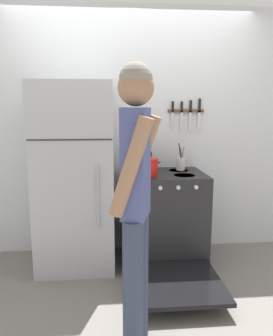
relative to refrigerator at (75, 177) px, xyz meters
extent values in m
plane|color=slate|center=(0.55, 0.34, -0.88)|extent=(14.00, 14.00, 0.00)
cube|color=silver|center=(0.55, 0.37, 0.40)|extent=(10.00, 0.06, 2.55)
cube|color=#B7BABF|center=(0.00, 0.00, 0.00)|extent=(0.72, 0.67, 1.76)
cube|color=#2D2D2D|center=(0.00, -0.34, 0.39)|extent=(0.71, 0.01, 0.01)
cylinder|color=#B2B5BA|center=(0.22, -0.35, -0.11)|extent=(0.02, 0.02, 0.56)
cube|color=#232326|center=(0.85, 0.02, -0.43)|extent=(0.81, 0.64, 0.90)
cube|color=black|center=(0.85, 0.02, 0.01)|extent=(0.79, 0.62, 0.02)
cube|color=black|center=(0.85, -0.27, -0.44)|extent=(0.71, 0.05, 0.68)
cylinder|color=black|center=(0.67, -0.11, 0.02)|extent=(0.20, 0.20, 0.01)
cylinder|color=black|center=(1.04, -0.11, 0.02)|extent=(0.20, 0.20, 0.01)
cylinder|color=black|center=(0.67, 0.15, 0.02)|extent=(0.20, 0.20, 0.01)
cylinder|color=black|center=(1.04, 0.15, 0.02)|extent=(0.20, 0.20, 0.01)
cylinder|color=silver|center=(0.61, -0.31, -0.05)|extent=(0.04, 0.02, 0.04)
cylinder|color=silver|center=(0.77, -0.31, -0.05)|extent=(0.04, 0.02, 0.04)
cylinder|color=silver|center=(0.93, -0.31, -0.05)|extent=(0.04, 0.02, 0.04)
cylinder|color=silver|center=(1.10, -0.31, -0.05)|extent=(0.04, 0.02, 0.04)
cube|color=black|center=(0.85, -0.66, -0.76)|extent=(0.75, 0.72, 0.04)
cube|color=#99999E|center=(0.85, -0.06, -0.47)|extent=(0.67, 0.35, 0.01)
cylinder|color=red|center=(0.67, -0.11, 0.10)|extent=(0.21, 0.21, 0.15)
cylinder|color=red|center=(0.67, -0.11, 0.18)|extent=(0.22, 0.22, 0.02)
sphere|color=black|center=(0.67, -0.11, 0.20)|extent=(0.03, 0.03, 0.03)
cylinder|color=red|center=(0.55, -0.11, 0.15)|extent=(0.03, 0.02, 0.02)
cylinder|color=red|center=(0.79, -0.11, 0.15)|extent=(0.03, 0.02, 0.02)
cylinder|color=black|center=(0.68, 0.15, 0.07)|extent=(0.19, 0.19, 0.10)
cone|color=black|center=(0.68, 0.15, 0.14)|extent=(0.18, 0.18, 0.03)
sphere|color=black|center=(0.68, 0.15, 0.16)|extent=(0.02, 0.02, 0.02)
cone|color=black|center=(0.77, 0.15, 0.08)|extent=(0.10, 0.03, 0.09)
torus|color=black|center=(0.68, 0.15, 0.19)|extent=(0.15, 0.01, 0.15)
cylinder|color=silver|center=(1.06, 0.15, 0.08)|extent=(0.09, 0.09, 0.12)
cylinder|color=#9E7547|center=(1.06, 0.15, 0.16)|extent=(0.06, 0.02, 0.22)
cylinder|color=#232326|center=(1.05, 0.14, 0.17)|extent=(0.04, 0.06, 0.25)
cylinder|color=#B2B5BA|center=(1.08, 0.14, 0.13)|extent=(0.02, 0.02, 0.16)
cylinder|color=#4C4C51|center=(1.05, 0.13, 0.15)|extent=(0.03, 0.02, 0.20)
cylinder|color=#38425B|center=(0.46, -1.28, -0.44)|extent=(0.13, 0.13, 0.87)
cylinder|color=#38425B|center=(0.51, -1.11, -0.44)|extent=(0.13, 0.13, 0.87)
cube|color=#4C5693|center=(0.48, -1.19, 0.32)|extent=(0.20, 0.27, 0.65)
cylinder|color=#A87A5B|center=(0.44, -1.32, 0.32)|extent=(0.28, 0.16, 0.58)
cylinder|color=#A87A5B|center=(0.52, -1.07, 0.32)|extent=(0.28, 0.16, 0.58)
sphere|color=#A87A5B|center=(0.48, -1.19, 0.76)|extent=(0.21, 0.21, 0.21)
sphere|color=gray|center=(0.48, -1.19, 0.80)|extent=(0.19, 0.19, 0.19)
cube|color=brown|center=(1.14, 0.32, 0.62)|extent=(0.38, 0.02, 0.03)
cube|color=silver|center=(0.99, 0.32, 0.53)|extent=(0.02, 0.00, 0.18)
cube|color=black|center=(0.99, 0.31, 0.67)|extent=(0.02, 0.02, 0.10)
cube|color=silver|center=(1.09, 0.32, 0.52)|extent=(0.03, 0.00, 0.21)
cube|color=black|center=(1.09, 0.31, 0.67)|extent=(0.02, 0.02, 0.10)
cube|color=silver|center=(1.18, 0.32, 0.52)|extent=(0.03, 0.00, 0.21)
cube|color=black|center=(1.18, 0.31, 0.68)|extent=(0.02, 0.02, 0.11)
cube|color=silver|center=(1.28, 0.32, 0.52)|extent=(0.03, 0.00, 0.20)
cube|color=black|center=(1.28, 0.31, 0.69)|extent=(0.02, 0.02, 0.13)
camera|label=1|loc=(0.32, -3.10, 0.64)|focal=35.00mm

